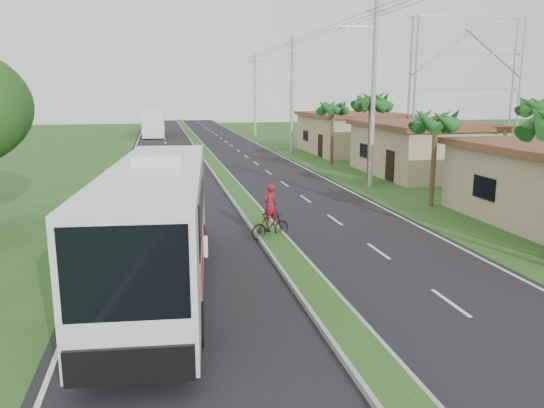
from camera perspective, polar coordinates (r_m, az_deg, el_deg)
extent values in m
plane|color=#244D1C|center=(14.43, 6.31, -11.69)|extent=(180.00, 180.00, 0.00)
cube|color=black|center=(33.30, -4.53, 1.96)|extent=(14.00, 160.00, 0.02)
cube|color=gray|center=(33.28, -4.54, 2.10)|extent=(1.20, 160.00, 0.17)
cube|color=#244D1C|center=(33.27, -4.54, 2.26)|extent=(0.95, 160.00, 0.02)
cube|color=silver|center=(33.12, -16.10, 1.45)|extent=(0.12, 160.00, 0.01)
cube|color=silver|center=(34.80, 6.48, 2.34)|extent=(0.12, 160.00, 0.01)
cube|color=tan|center=(39.27, 15.80, 5.53)|extent=(7.00, 10.00, 3.35)
cube|color=#542F1D|center=(39.12, 15.95, 8.19)|extent=(7.60, 10.60, 0.32)
cube|color=tan|center=(52.00, 8.60, 7.39)|extent=(8.00, 11.00, 3.50)
cube|color=#542F1D|center=(51.88, 8.67, 9.50)|extent=(8.60, 11.60, 0.32)
cylinder|color=#473321|center=(28.28, 16.98, 4.39)|extent=(0.26, 0.26, 4.60)
cylinder|color=#473321|center=(34.26, 10.47, 6.62)|extent=(0.26, 0.26, 5.40)
cylinder|color=#473321|center=(42.86, 6.47, 7.38)|extent=(0.26, 0.26, 4.80)
cylinder|color=#473321|center=(35.23, 26.29, 5.57)|extent=(0.26, 0.26, 5.20)
cylinder|color=gray|center=(33.08, 10.87, 12.15)|extent=(0.28, 0.28, 12.00)
cube|color=gray|center=(33.40, 11.19, 19.71)|extent=(1.20, 0.10, 0.10)
cube|color=gray|center=(32.85, 9.09, 18.34)|extent=(2.40, 0.10, 0.10)
cylinder|color=gray|center=(52.11, 2.15, 11.66)|extent=(0.28, 0.28, 11.00)
cube|color=gray|center=(52.29, 2.19, 16.81)|extent=(1.60, 0.12, 0.12)
cube|color=gray|center=(52.23, 2.19, 15.94)|extent=(1.20, 0.10, 0.10)
cylinder|color=gray|center=(71.67, -1.85, 11.54)|extent=(0.28, 0.28, 10.50)
cube|color=gray|center=(71.77, -1.87, 15.09)|extent=(1.60, 0.12, 0.12)
cube|color=gray|center=(71.73, -1.87, 14.46)|extent=(1.20, 0.10, 0.10)
cylinder|color=gray|center=(47.09, 15.10, 11.84)|extent=(0.18, 0.18, 12.00)
cylinder|color=gray|center=(52.37, 25.08, 11.11)|extent=(0.18, 0.18, 12.00)
cylinder|color=gray|center=(47.99, 14.55, 11.86)|extent=(0.18, 0.18, 12.00)
cylinder|color=gray|center=(53.18, 24.43, 11.17)|extent=(0.18, 0.18, 12.00)
cube|color=gray|center=(49.98, 20.05, 11.52)|extent=(10.00, 0.14, 0.14)
cube|color=gray|center=(50.08, 20.31, 14.94)|extent=(10.00, 0.14, 0.14)
cube|color=gray|center=(50.36, 20.56, 18.34)|extent=(10.00, 0.14, 0.14)
cube|color=silver|center=(15.88, -12.15, -1.80)|extent=(3.70, 12.43, 3.22)
cube|color=black|center=(16.33, -12.06, 1.12)|extent=(3.52, 10.00, 1.29)
cube|color=black|center=(9.95, -15.48, -7.19)|extent=(2.30, 0.36, 1.80)
cube|color=#A8250E|center=(14.87, -12.47, -5.33)|extent=(3.09, 5.53, 0.56)
cube|color=gold|center=(16.40, -11.91, -4.61)|extent=(2.88, 3.29, 0.26)
cube|color=silver|center=(16.77, -12.03, 5.01)|extent=(1.65, 2.57, 0.29)
cylinder|color=black|center=(12.91, -18.68, -12.66)|extent=(0.43, 1.09, 1.06)
cylinder|color=black|center=(12.63, -8.14, -12.69)|extent=(0.43, 1.09, 1.06)
cylinder|color=black|center=(19.54, -14.45, -3.98)|extent=(0.43, 1.09, 1.06)
cylinder|color=black|center=(19.35, -7.66, -3.86)|extent=(0.43, 1.09, 1.06)
cube|color=white|center=(73.27, -12.60, 8.64)|extent=(2.87, 12.46, 3.46)
cube|color=black|center=(73.76, -12.63, 9.47)|extent=(2.88, 9.22, 1.18)
cube|color=orange|center=(72.23, -12.60, 8.08)|extent=(2.83, 5.98, 0.38)
cylinder|color=black|center=(68.27, -13.63, 7.22)|extent=(0.34, 1.04, 1.04)
cylinder|color=black|center=(68.22, -11.63, 7.30)|extent=(0.34, 1.04, 1.04)
cylinder|color=black|center=(77.96, -13.38, 7.78)|extent=(0.34, 1.04, 1.04)
cylinder|color=black|center=(77.92, -11.61, 7.86)|extent=(0.34, 1.04, 1.04)
imported|color=black|center=(21.14, -0.19, -2.39)|extent=(1.83, 1.14, 1.07)
imported|color=maroon|center=(20.94, -0.19, -0.12)|extent=(0.72, 0.60, 1.68)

